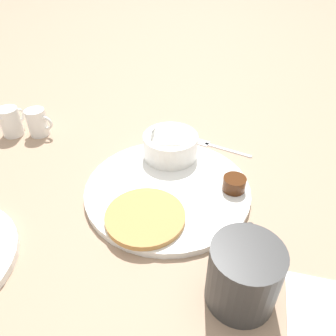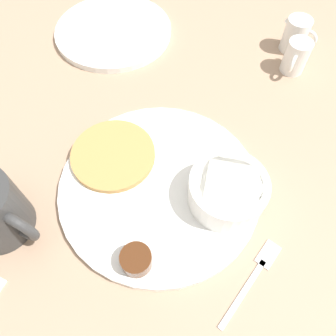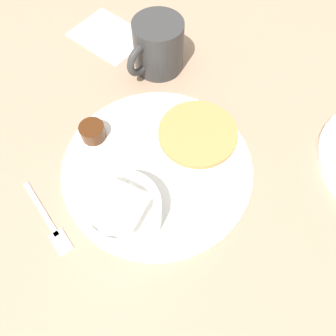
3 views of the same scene
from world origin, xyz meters
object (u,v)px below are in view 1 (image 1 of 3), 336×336
object	(u,v)px
plate	(168,189)
coffee_mug	(244,273)
bowl	(170,145)
creamer_pitcher_near	(38,122)
creamer_pitcher_far	(11,121)
fork	(214,146)

from	to	relation	value
plate	coffee_mug	xyz separation A→B (m)	(0.16, -0.14, 0.04)
bowl	creamer_pitcher_near	bearing A→B (deg)	-174.48
creamer_pitcher_far	plate	bearing A→B (deg)	-5.12
plate	creamer_pitcher_far	world-z (taller)	creamer_pitcher_far
creamer_pitcher_near	plate	bearing A→B (deg)	-9.84
plate	bowl	size ratio (longest dim) A/B	2.75
creamer_pitcher_near	creamer_pitcher_far	bearing A→B (deg)	-156.33
plate	fork	bearing A→B (deg)	80.25
creamer_pitcher_far	fork	size ratio (longest dim) A/B	0.51
creamer_pitcher_far	fork	world-z (taller)	creamer_pitcher_far
bowl	fork	distance (m)	0.11
plate	fork	distance (m)	0.17
creamer_pitcher_near	fork	xyz separation A→B (m)	(0.36, 0.11, -0.03)
coffee_mug	bowl	bearing A→B (deg)	130.88
coffee_mug	creamer_pitcher_far	size ratio (longest dim) A/B	1.77
coffee_mug	creamer_pitcher_near	bearing A→B (deg)	158.26
creamer_pitcher_near	bowl	bearing A→B (deg)	5.52
coffee_mug	fork	bearing A→B (deg)	113.51
creamer_pitcher_far	coffee_mug	bearing A→B (deg)	-17.65
bowl	coffee_mug	xyz separation A→B (m)	(0.20, -0.23, 0.01)
bowl	coffee_mug	distance (m)	0.30
bowl	creamer_pitcher_far	xyz separation A→B (m)	(-0.35, -0.05, -0.00)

